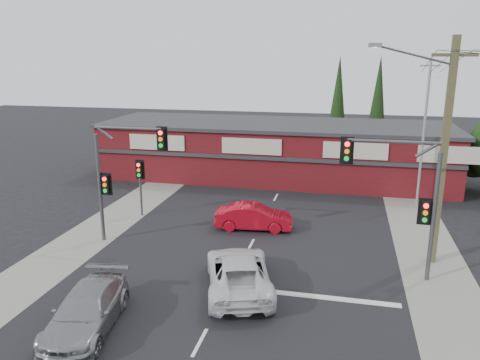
% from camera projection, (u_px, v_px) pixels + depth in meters
% --- Properties ---
extents(ground, '(120.00, 120.00, 0.00)m').
position_uv_depth(ground, '(237.00, 271.00, 20.53)').
color(ground, black).
rests_on(ground, ground).
extents(road_strip, '(14.00, 70.00, 0.01)m').
position_uv_depth(road_strip, '(258.00, 231.00, 25.24)').
color(road_strip, black).
rests_on(road_strip, ground).
extents(verge_left, '(3.00, 70.00, 0.02)m').
position_uv_depth(verge_left, '(114.00, 219.00, 27.07)').
color(verge_left, gray).
rests_on(verge_left, ground).
extents(verge_right, '(3.00, 70.00, 0.02)m').
position_uv_depth(verge_right, '(425.00, 245.00, 23.42)').
color(verge_right, gray).
rests_on(verge_right, ground).
extents(stop_line, '(6.50, 0.35, 0.01)m').
position_uv_depth(stop_line, '(315.00, 296.00, 18.37)').
color(stop_line, silver).
rests_on(stop_line, ground).
extents(white_suv, '(3.92, 5.84, 1.49)m').
position_uv_depth(white_suv, '(238.00, 272.00, 18.79)').
color(white_suv, silver).
rests_on(white_suv, ground).
extents(silver_suv, '(2.74, 5.10, 1.40)m').
position_uv_depth(silver_suv, '(86.00, 311.00, 16.03)').
color(silver_suv, gray).
rests_on(silver_suv, ground).
extents(red_sedan, '(4.30, 1.89, 1.37)m').
position_uv_depth(red_sedan, '(254.00, 217.00, 25.42)').
color(red_sedan, '#B20A1B').
rests_on(red_sedan, ground).
extents(lane_dashes, '(0.12, 43.54, 0.01)m').
position_uv_depth(lane_dashes, '(251.00, 245.00, 23.33)').
color(lane_dashes, silver).
rests_on(lane_dashes, ground).
extents(shop_building, '(27.30, 8.40, 4.22)m').
position_uv_depth(shop_building, '(274.00, 150.00, 36.20)').
color(shop_building, '#4E0F14').
rests_on(shop_building, ground).
extents(conifer_near, '(1.80, 1.80, 9.25)m').
position_uv_depth(conifer_near, '(338.00, 99.00, 40.99)').
color(conifer_near, '#2D2116').
rests_on(conifer_near, ground).
extents(conifer_far, '(1.80, 1.80, 9.25)m').
position_uv_depth(conifer_far, '(378.00, 98.00, 42.12)').
color(conifer_far, '#2D2116').
rests_on(conifer_far, ground).
extents(traffic_mast_left, '(3.77, 0.27, 5.97)m').
position_uv_depth(traffic_mast_left, '(118.00, 167.00, 22.79)').
color(traffic_mast_left, '#47494C').
rests_on(traffic_mast_left, ground).
extents(traffic_mast_right, '(3.96, 0.27, 5.97)m').
position_uv_depth(traffic_mast_right, '(407.00, 188.00, 18.99)').
color(traffic_mast_right, '#47494C').
rests_on(traffic_mast_right, ground).
extents(pedestal_signal, '(0.55, 0.27, 3.38)m').
position_uv_depth(pedestal_signal, '(140.00, 176.00, 27.12)').
color(pedestal_signal, '#47494C').
rests_on(pedestal_signal, ground).
extents(utility_pole, '(4.38, 0.59, 10.00)m').
position_uv_depth(utility_pole, '(441.00, 146.00, 20.17)').
color(utility_pole, brown).
rests_on(utility_pole, ground).
extents(steel_pole, '(1.20, 0.16, 9.00)m').
position_uv_depth(steel_pole, '(424.00, 131.00, 28.70)').
color(steel_pole, gray).
rests_on(steel_pole, ground).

